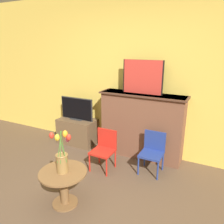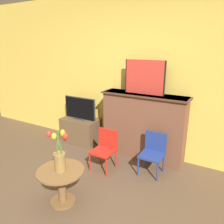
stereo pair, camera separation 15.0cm
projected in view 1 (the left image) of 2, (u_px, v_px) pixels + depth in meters
The scene contains 9 objects.
wall_back at pixel (137, 76), 3.68m from camera, with size 8.00×0.06×2.70m.
fireplace_mantel at pixel (142, 125), 3.66m from camera, with size 1.42×0.37×1.11m.
painting at pixel (143, 77), 3.44m from camera, with size 0.66×0.03×0.53m.
tv_stand at pixel (78, 131), 4.26m from camera, with size 0.73×0.42×0.49m.
tv_monitor at pixel (77, 109), 4.13m from camera, with size 0.68×0.12×0.42m.
chair_red at pixel (104, 147), 3.36m from camera, with size 0.33×0.33×0.62m.
chair_blue at pixel (153, 150), 3.27m from camera, with size 0.33×0.33×0.62m.
side_table at pixel (64, 183), 2.59m from camera, with size 0.56×0.56×0.45m.
vase_tulips at pixel (62, 158), 2.47m from camera, with size 0.23×0.22×0.53m.
Camera 1 is at (1.29, -1.35, 1.86)m, focal length 35.00 mm.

